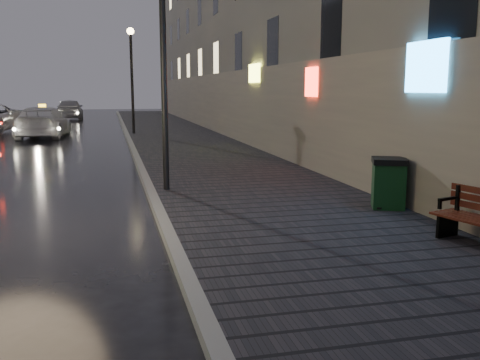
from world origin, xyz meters
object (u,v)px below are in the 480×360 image
Objects in this scene: trash_bin at (389,183)px; lamp_far at (132,67)px; lamp_near at (163,39)px; car_far at (70,109)px; taxi_mid at (43,122)px.

lamp_far is at bearing 124.71° from trash_bin.
lamp_near is 16.00m from lamp_far.
lamp_near is 1.11× the size of car_far.
lamp_far is (0.00, 16.00, 0.00)m from lamp_near.
car_far is at bearing 125.95° from trash_bin.
trash_bin is 20.95m from taxi_mid.
lamp_near reaches higher than car_far.
taxi_mid is at bearing 176.32° from lamp_far.
trash_bin is 36.13m from car_far.
taxi_mid is (-8.37, 19.21, 0.12)m from trash_bin.
lamp_far is 19.54m from trash_bin.
car_far is at bearing 97.41° from lamp_near.
taxi_mid is at bearing 105.18° from lamp_near.
trash_bin is (3.95, -2.93, -2.85)m from lamp_near.
taxi_mid is (-4.42, 0.28, -2.73)m from lamp_far.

